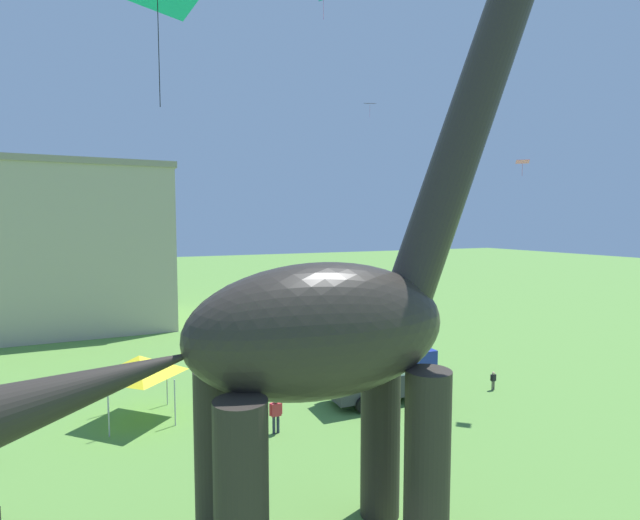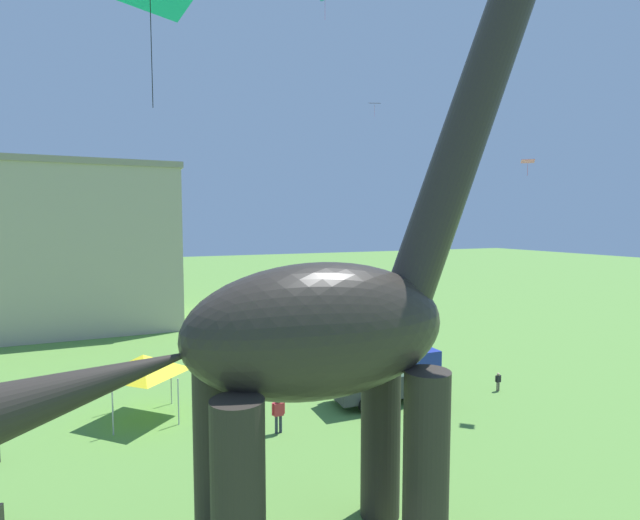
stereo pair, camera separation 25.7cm
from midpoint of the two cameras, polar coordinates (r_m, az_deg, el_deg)
dinosaur_sculpture at (r=12.45m, az=-0.65°, el=-8.38°), size 16.62×3.52×17.38m
parked_box_truck at (r=25.09m, az=6.87°, el=-12.70°), size 5.66×2.38×3.20m
person_photographer at (r=28.28m, az=19.63°, el=-13.15°), size 0.37×0.16×0.99m
person_near_flyer at (r=21.66m, az=-5.62°, el=-17.48°), size 0.59×0.26×1.58m
festival_canopy_tent at (r=23.92m, az=-20.96°, el=-11.59°), size 3.15×3.15×3.00m
kite_mid_left at (r=30.80m, az=5.69°, el=18.00°), size 0.84×0.72×0.89m
kite_far_left at (r=26.81m, az=22.65°, el=10.71°), size 0.79×0.77×0.81m
background_building_block at (r=47.18m, az=-28.56°, el=1.45°), size 17.91×13.21×13.95m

